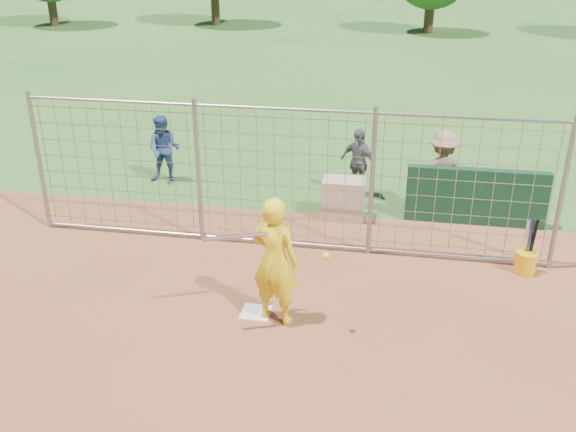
% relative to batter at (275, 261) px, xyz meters
% --- Properties ---
extents(ground, '(100.00, 100.00, 0.00)m').
position_rel_batter_xyz_m(ground, '(-0.31, 0.30, -0.96)').
color(ground, '#2D591E').
rests_on(ground, ground).
extents(home_plate, '(0.43, 0.43, 0.02)m').
position_rel_batter_xyz_m(home_plate, '(-0.31, 0.10, -0.95)').
color(home_plate, silver).
rests_on(home_plate, ground).
extents(dugout_wall, '(2.60, 0.20, 1.10)m').
position_rel_batter_xyz_m(dugout_wall, '(3.09, 3.90, -0.41)').
color(dugout_wall, '#11381E').
rests_on(dugout_wall, ground).
extents(batter, '(0.79, 0.62, 1.92)m').
position_rel_batter_xyz_m(batter, '(0.00, 0.00, 0.00)').
color(batter, yellow).
rests_on(batter, ground).
extents(bystander_a, '(0.77, 0.63, 1.50)m').
position_rel_batter_xyz_m(bystander_a, '(-3.47, 5.00, -0.21)').
color(bystander_a, navy).
rests_on(bystander_a, ground).
extents(bystander_b, '(0.92, 0.76, 1.47)m').
position_rel_batter_xyz_m(bystander_b, '(0.78, 4.91, -0.22)').
color(bystander_b, '#58585D').
rests_on(bystander_b, ground).
extents(bystander_c, '(1.21, 0.86, 1.69)m').
position_rel_batter_xyz_m(bystander_c, '(2.44, 4.26, -0.11)').
color(bystander_c, '#8E644D').
rests_on(bystander_c, ground).
extents(equipment_bin, '(0.80, 0.56, 0.80)m').
position_rel_batter_xyz_m(equipment_bin, '(0.61, 3.72, -0.56)').
color(equipment_bin, tan).
rests_on(equipment_bin, ground).
extents(equipment_in_play, '(1.67, 0.37, 0.31)m').
position_rel_batter_xyz_m(equipment_in_play, '(-0.17, -0.30, 0.44)').
color(equipment_in_play, silver).
rests_on(equipment_in_play, ground).
extents(bucket_with_bats, '(0.34, 0.36, 0.98)m').
position_rel_batter_xyz_m(bucket_with_bats, '(3.76, 2.06, -0.71)').
color(bucket_with_bats, '#E9A80C').
rests_on(bucket_with_bats, ground).
extents(backstop_fence, '(9.08, 0.08, 2.60)m').
position_rel_batter_xyz_m(backstop_fence, '(-0.31, 2.30, 0.30)').
color(backstop_fence, gray).
rests_on(backstop_fence, ground).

